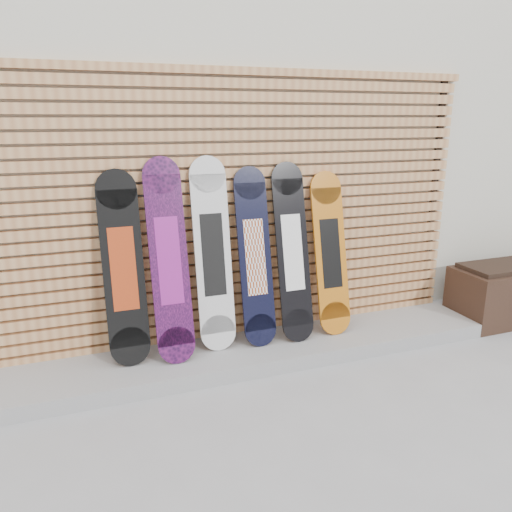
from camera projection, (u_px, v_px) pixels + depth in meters
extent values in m
plane|color=gray|center=(295.00, 397.00, 3.55)|extent=(80.00, 80.00, 0.00)
cube|color=beige|center=(220.00, 127.00, 6.40)|extent=(12.00, 5.00, 3.60)
cube|color=gray|center=(244.00, 352.00, 4.10)|extent=(4.60, 0.70, 0.12)
cube|color=#BB7E4D|center=(233.00, 330.00, 4.34)|extent=(4.20, 0.05, 0.08)
cube|color=#BB7E4D|center=(233.00, 319.00, 4.32)|extent=(4.20, 0.05, 0.08)
cube|color=#BB7E4D|center=(233.00, 309.00, 4.29)|extent=(4.20, 0.05, 0.07)
cube|color=#BB7E4D|center=(233.00, 298.00, 4.26)|extent=(4.20, 0.05, 0.07)
cube|color=#BB7E4D|center=(233.00, 288.00, 4.24)|extent=(4.20, 0.05, 0.07)
cube|color=#BB7E4D|center=(233.00, 277.00, 4.21)|extent=(4.20, 0.05, 0.07)
cube|color=#BB7E4D|center=(233.00, 266.00, 4.19)|extent=(4.20, 0.05, 0.07)
cube|color=#BB7E4D|center=(232.00, 255.00, 4.16)|extent=(4.20, 0.05, 0.07)
cube|color=#BB7E4D|center=(232.00, 243.00, 4.13)|extent=(4.20, 0.05, 0.07)
cube|color=#BB7E4D|center=(232.00, 232.00, 4.11)|extent=(4.20, 0.05, 0.08)
cube|color=#BB7E4D|center=(232.00, 220.00, 4.08)|extent=(4.20, 0.05, 0.08)
cube|color=#BB7E4D|center=(232.00, 209.00, 4.06)|extent=(4.20, 0.05, 0.08)
cube|color=#BB7E4D|center=(232.00, 197.00, 4.03)|extent=(4.20, 0.05, 0.08)
cube|color=#BB7E4D|center=(231.00, 185.00, 4.00)|extent=(4.20, 0.05, 0.08)
cube|color=#BB7E4D|center=(231.00, 173.00, 3.98)|extent=(4.20, 0.05, 0.08)
cube|color=#BB7E4D|center=(231.00, 160.00, 3.95)|extent=(4.20, 0.05, 0.08)
cube|color=#BB7E4D|center=(231.00, 148.00, 3.93)|extent=(4.20, 0.05, 0.08)
cube|color=#BB7E4D|center=(231.00, 135.00, 3.90)|extent=(4.20, 0.05, 0.08)
cube|color=#BB7E4D|center=(231.00, 122.00, 3.87)|extent=(4.20, 0.05, 0.08)
cube|color=#BB7E4D|center=(230.00, 110.00, 3.85)|extent=(4.20, 0.05, 0.08)
cube|color=#BB7E4D|center=(230.00, 96.00, 3.82)|extent=(4.20, 0.05, 0.08)
cube|color=#BB7E4D|center=(230.00, 83.00, 3.80)|extent=(4.20, 0.05, 0.08)
cube|color=black|center=(432.00, 204.00, 4.77)|extent=(0.06, 0.04, 2.23)
cube|color=#BB7E4D|center=(230.00, 71.00, 3.77)|extent=(4.26, 0.07, 0.06)
cube|color=black|center=(123.00, 269.00, 3.69)|extent=(0.30, 0.26, 1.15)
cylinder|color=black|center=(130.00, 346.00, 3.74)|extent=(0.30, 0.08, 0.30)
cylinder|color=black|center=(116.00, 189.00, 3.64)|extent=(0.30, 0.08, 0.30)
cube|color=#962A0D|center=(123.00, 269.00, 3.69)|extent=(0.19, 0.15, 0.61)
cube|color=black|center=(169.00, 261.00, 3.75)|extent=(0.28, 0.33, 1.25)
cylinder|color=black|center=(177.00, 345.00, 3.78)|extent=(0.28, 0.09, 0.28)
cylinder|color=black|center=(161.00, 175.00, 3.72)|extent=(0.28, 0.09, 0.28)
cube|color=#951D87|center=(169.00, 261.00, 3.75)|extent=(0.18, 0.18, 0.65)
cube|color=silver|center=(213.00, 255.00, 3.92)|extent=(0.29, 0.24, 1.24)
cylinder|color=silver|center=(218.00, 333.00, 3.98)|extent=(0.29, 0.07, 0.29)
cylinder|color=silver|center=(207.00, 174.00, 3.85)|extent=(0.29, 0.07, 0.29)
cube|color=black|center=(213.00, 255.00, 3.92)|extent=(0.18, 0.14, 0.64)
cube|color=black|center=(255.00, 257.00, 4.02)|extent=(0.27, 0.28, 1.17)
cylinder|color=black|center=(260.00, 330.00, 4.06)|extent=(0.27, 0.08, 0.27)
cylinder|color=black|center=(249.00, 183.00, 3.98)|extent=(0.27, 0.08, 0.27)
cube|color=white|center=(255.00, 257.00, 4.02)|extent=(0.17, 0.16, 0.61)
cube|color=black|center=(292.00, 252.00, 4.11)|extent=(0.28, 0.30, 1.19)
cylinder|color=black|center=(298.00, 325.00, 4.15)|extent=(0.28, 0.09, 0.27)
cylinder|color=black|center=(287.00, 178.00, 4.08)|extent=(0.28, 0.09, 0.27)
cube|color=white|center=(292.00, 252.00, 4.11)|extent=(0.17, 0.17, 0.62)
cube|color=#BE6814|center=(330.00, 253.00, 4.25)|extent=(0.29, 0.28, 1.09)
cylinder|color=#BE6814|center=(335.00, 318.00, 4.28)|extent=(0.29, 0.09, 0.28)
cylinder|color=#BE6814|center=(326.00, 188.00, 4.23)|extent=(0.29, 0.09, 0.28)
cube|color=black|center=(330.00, 253.00, 4.25)|extent=(0.18, 0.16, 0.58)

